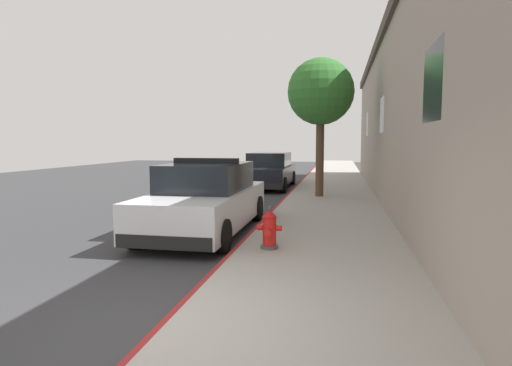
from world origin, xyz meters
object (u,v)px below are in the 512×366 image
at_px(parked_car_silver_ahead, 269,171).
at_px(fire_hydrant, 269,229).
at_px(street_tree, 321,93).
at_px(police_cruiser, 206,200).

xyz_separation_m(parked_car_silver_ahead, fire_hydrant, (1.85, -11.42, -0.24)).
height_order(fire_hydrant, street_tree, street_tree).
bearing_deg(parked_car_silver_ahead, police_cruiser, -89.38).
height_order(parked_car_silver_ahead, street_tree, street_tree).
height_order(parked_car_silver_ahead, fire_hydrant, parked_car_silver_ahead).
bearing_deg(street_tree, fire_hydrant, -93.93).
xyz_separation_m(fire_hydrant, street_tree, (0.53, 7.68, 3.21)).
bearing_deg(fire_hydrant, police_cruiser, 134.08).
distance_m(police_cruiser, street_tree, 6.97).
distance_m(police_cruiser, fire_hydrant, 2.52).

